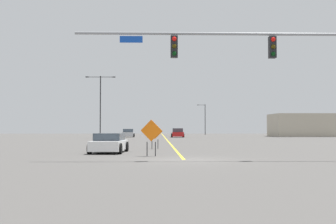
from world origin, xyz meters
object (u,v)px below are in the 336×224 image
Objects in this scene: street_lamp_near_left at (100,101)px; car_white_passing at (109,143)px; traffic_signal_assembly at (267,57)px; car_red_far at (178,133)px; construction_sign_median_near at (155,133)px; car_silver_mid at (128,133)px; street_lamp_near_right at (204,118)px; construction_sign_left_shoulder at (151,133)px.

car_white_passing is (5.63, -38.44, -4.99)m from street_lamp_near_left.
traffic_signal_assembly is 3.46× the size of car_red_far.
construction_sign_median_near reaches higher than car_red_far.
car_silver_mid is at bearing 70.52° from street_lamp_near_left.
street_lamp_near_right reaches higher than car_white_passing.
street_lamp_near_right is 41.27m from street_lamp_near_left.
traffic_signal_assembly is 3.33× the size of car_white_passing.
street_lamp_near_right reaches higher than construction_sign_median_near.
car_silver_mid is (-10.39, 54.71, -4.33)m from traffic_signal_assembly.
street_lamp_near_right is 76.03m from car_white_passing.
traffic_signal_assembly reaches higher than car_white_passing.
street_lamp_near_left reaches higher than street_lamp_near_right.
street_lamp_near_left reaches higher than traffic_signal_assembly.
construction_sign_left_shoulder is 50.12m from car_red_far.
traffic_signal_assembly is at bearing -79.25° from car_silver_mid.
construction_sign_left_shoulder is 0.48× the size of car_red_far.
street_lamp_near_right is (5.86, 80.86, -0.96)m from traffic_signal_assembly.
street_lamp_near_right is at bearing 81.61° from construction_sign_left_shoulder.
car_silver_mid is at bearing 92.45° from car_white_passing.
street_lamp_near_left is at bearing 107.33° from traffic_signal_assembly.
car_red_far is (8.54, -1.89, 0.05)m from car_silver_mid.
construction_sign_median_near reaches higher than car_silver_mid.
car_silver_mid is at bearing 167.51° from car_red_far.
car_red_far is at bearing 85.64° from construction_sign_left_shoulder.
street_lamp_near_left is at bearing -109.48° from car_silver_mid.
street_lamp_near_left is at bearing 98.33° from car_white_passing.
street_lamp_near_left is 2.27× the size of car_red_far.
construction_sign_median_near is (-11.35, -69.69, -2.84)m from street_lamp_near_right.
street_lamp_near_left reaches higher than car_silver_mid.
construction_sign_left_shoulder is 0.46× the size of car_white_passing.
traffic_signal_assembly is at bearing -94.14° from street_lamp_near_right.
construction_sign_left_shoulder is (8.28, -41.82, -4.31)m from street_lamp_near_left.
car_silver_mid is 8.74m from car_red_far.
car_silver_mid is at bearing 96.41° from construction_sign_median_near.
traffic_signal_assembly is 3.73× the size of car_silver_mid.
car_white_passing is at bearing 143.11° from traffic_signal_assembly.
car_red_far is (6.46, 46.58, 0.11)m from car_white_passing.
street_lamp_near_right is at bearing 61.32° from street_lamp_near_left.
construction_sign_left_shoulder is at bearing -84.79° from car_silver_mid.
street_lamp_near_right reaches higher than car_silver_mid.
street_lamp_near_left is 39.17m from car_white_passing.
street_lamp_near_right is 0.76× the size of street_lamp_near_left.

